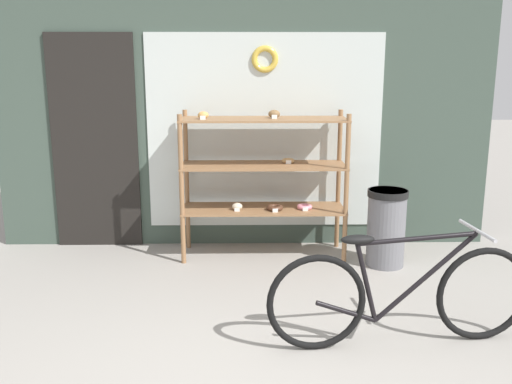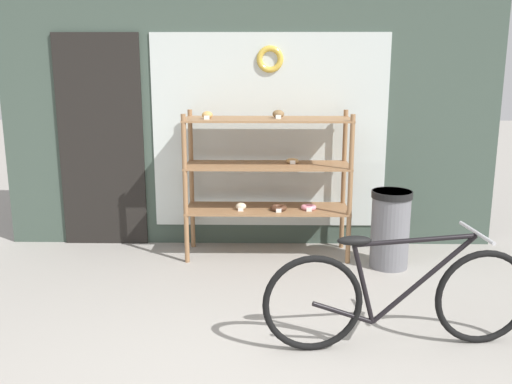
# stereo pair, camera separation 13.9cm
# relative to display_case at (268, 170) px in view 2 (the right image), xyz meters

# --- Properties ---
(storefront_facade) EXTENTS (4.89, 0.13, 3.76)m
(storefront_facade) POSITION_rel_display_case_xyz_m (-0.22, 0.39, 0.98)
(storefront_facade) COLOR #3D4C42
(storefront_facade) RESTS_ON ground_plane
(display_case) EXTENTS (1.54, 0.49, 1.40)m
(display_case) POSITION_rel_display_case_xyz_m (0.00, 0.00, 0.00)
(display_case) COLOR #8E6642
(display_case) RESTS_ON ground_plane
(bicycle) EXTENTS (1.78, 0.46, 0.78)m
(bicycle) POSITION_rel_display_case_xyz_m (0.84, -1.80, -0.49)
(bicycle) COLOR black
(bicycle) RESTS_ON ground_plane
(trash_bin) EXTENTS (0.36, 0.36, 0.71)m
(trash_bin) POSITION_rel_display_case_xyz_m (1.10, -0.31, -0.46)
(trash_bin) COLOR slate
(trash_bin) RESTS_ON ground_plane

